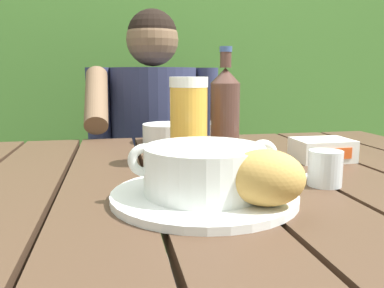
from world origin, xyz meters
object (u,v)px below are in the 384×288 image
Objects in this scene: bread_roll at (266,178)px; water_glass_small at (325,168)px; person_eating at (155,145)px; butter_tub at (322,150)px; beer_glass at (189,121)px; table_knife at (276,182)px; chair_near_diner at (151,189)px; serving_plate at (205,195)px; soup_bowl at (205,168)px; beer_bottle at (225,112)px; diner_bowl at (167,133)px.

bread_roll reaches higher than water_glass_small.
butter_tub is (0.31, -0.64, 0.09)m from person_eating.
person_eating is 0.64m from beer_glass.
water_glass_small reaches higher than table_knife.
chair_near_diner reaches higher than table_knife.
water_glass_small is (0.20, -0.20, -0.06)m from beer_glass.
water_glass_small is (0.21, -0.83, 0.10)m from person_eating.
beer_glass is (0.02, 0.24, 0.09)m from serving_plate.
person_eating is at bearing 89.43° from serving_plate.
table_knife is (0.13, -1.00, 0.30)m from chair_near_diner.
soup_bowl is at bearing -94.66° from beer_glass.
chair_near_diner is 0.88m from beer_bottle.
bread_roll is at bearing -97.07° from beer_bottle.
beer_glass is 0.29m from water_glass_small.
water_glass_small is at bearing 36.09° from bread_roll.
soup_bowl is 0.10m from bread_roll.
bread_roll reaches higher than butter_tub.
beer_glass is at bearing -88.45° from diner_bowl.
water_glass_small is (0.21, -1.03, 0.33)m from chair_near_diner.
serving_plate is 1.55× the size of beer_glass.
bread_roll is at bearing -119.00° from table_knife.
serving_plate reaches higher than table_knife.
beer_glass reaches higher than diner_bowl.
person_eating is 4.12× the size of serving_plate.
chair_near_diner is at bearing 110.38° from butter_tub.
chair_near_diner is 0.91m from beer_glass.
butter_tub is 0.43m from diner_bowl.
butter_tub is at bearing 34.69° from soup_bowl.
bread_roll is at bearing -143.91° from water_glass_small.
butter_tub is at bearing -17.35° from beer_bottle.
water_glass_small is at bearing 8.80° from soup_bowl.
bread_roll is 1.06× the size of butter_tub.
beer_glass is at bearing -89.01° from person_eating.
beer_glass reaches higher than bread_roll.
serving_plate is 0.11m from bread_roll.
diner_bowl is at bearing -90.00° from chair_near_diner.
beer_bottle is 1.73× the size of table_knife.
table_knife is (0.14, 0.06, -0.00)m from serving_plate.
beer_bottle is at bearing 162.65° from butter_tub.
beer_glass is at bearing 85.34° from serving_plate.
chair_near_diner is at bearing 101.61° from water_glass_small.
bread_roll is at bearing -87.20° from chair_near_diner.
diner_bowl is (0.00, -0.34, 0.09)m from person_eating.
bread_roll is at bearing -49.40° from serving_plate.
water_glass_small is at bearing -66.73° from diner_bowl.
diner_bowl is at bearing 95.28° from bread_roll.
beer_glass reaches higher than serving_plate.
person_eating is 0.87m from serving_plate.
table_knife is (0.03, -0.23, -0.10)m from beer_bottle.
beer_bottle is at bearing -79.68° from person_eating.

